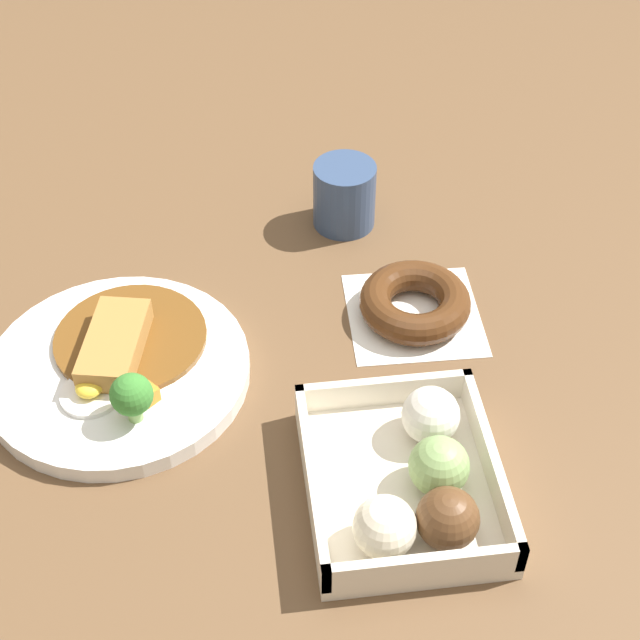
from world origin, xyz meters
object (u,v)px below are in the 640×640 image
object	(u,v)px
curry_plate	(119,367)
donut_box	(413,481)
coffee_mug	(344,195)
chocolate_ring_donut	(415,303)

from	to	relation	value
curry_plate	donut_box	world-z (taller)	curry_plate
donut_box	coffee_mug	world-z (taller)	coffee_mug
donut_box	coffee_mug	xyz separation A→B (m)	(0.39, 0.00, 0.01)
curry_plate	chocolate_ring_donut	distance (m)	0.30
donut_box	coffee_mug	distance (m)	0.39
curry_plate	coffee_mug	bearing A→B (deg)	-49.52
curry_plate	donut_box	size ratio (longest dim) A/B	1.30
curry_plate	chocolate_ring_donut	size ratio (longest dim) A/B	1.82
curry_plate	coffee_mug	world-z (taller)	coffee_mug
curry_plate	chocolate_ring_donut	xyz separation A→B (m)	(0.05, -0.30, 0.00)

